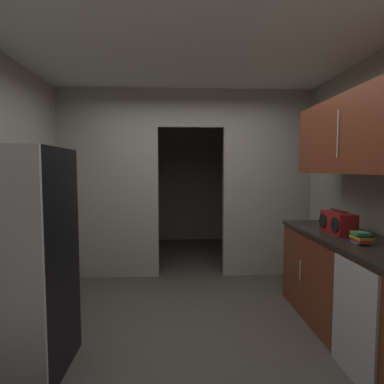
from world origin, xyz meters
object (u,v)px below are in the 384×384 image
book_stack (361,238)px  paint_can (40,375)px  boombox (338,222)px  dishwasher (353,322)px  refrigerator (9,263)px

book_stack → paint_can: 2.67m
boombox → book_stack: (-0.03, -0.45, -0.05)m
dishwasher → paint_can: dishwasher is taller
dishwasher → paint_can: (-2.26, 0.01, -0.35)m
dishwasher → book_stack: book_stack is taller
refrigerator → boombox: 2.87m
dishwasher → boombox: size_ratio=2.13×
dishwasher → boombox: (0.27, 0.79, 0.59)m
boombox → paint_can: bearing=-162.9°
dishwasher → boombox: bearing=71.0°
paint_can → dishwasher: bearing=-0.4°
dishwasher → paint_can: 2.29m
book_stack → refrigerator: bearing=-176.7°
refrigerator → boombox: refrigerator is taller
paint_can → refrigerator: bearing=148.3°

